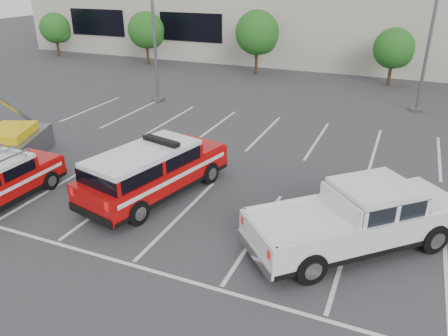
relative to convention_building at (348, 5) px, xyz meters
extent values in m
plane|color=#363639|center=(-0.18, -31.86, -4.72)|extent=(120.00, 120.00, 0.00)
cube|color=silver|center=(-0.18, -27.36, -4.71)|extent=(23.00, 15.00, 0.01)
cube|color=beige|center=(-0.18, 0.14, -0.72)|extent=(60.00, 15.00, 8.00)
cylinder|color=#3F2B19|center=(-25.18, -9.86, -3.96)|extent=(0.24, 0.24, 1.51)
sphere|color=#1B5416|center=(-25.18, -9.86, -2.11)|extent=(2.77, 2.77, 2.77)
sphere|color=#1B5416|center=(-24.78, -9.66, -2.53)|extent=(1.85, 1.85, 1.85)
cylinder|color=#3F2B19|center=(-15.18, -9.86, -3.88)|extent=(0.24, 0.24, 1.67)
sphere|color=#1B5416|center=(-15.18, -9.86, -1.84)|extent=(3.07, 3.07, 3.07)
sphere|color=#1B5416|center=(-14.78, -9.66, -2.30)|extent=(2.05, 2.05, 2.05)
cylinder|color=#3F2B19|center=(-5.18, -9.86, -3.80)|extent=(0.24, 0.24, 1.84)
sphere|color=#1B5416|center=(-5.18, -9.86, -1.56)|extent=(3.37, 3.37, 3.37)
sphere|color=#1B5416|center=(-4.78, -9.66, -2.07)|extent=(2.24, 2.24, 2.24)
cylinder|color=#3F2B19|center=(4.82, -9.86, -3.96)|extent=(0.24, 0.24, 1.51)
sphere|color=#1B5416|center=(4.82, -9.86, -2.11)|extent=(2.77, 2.77, 2.77)
sphere|color=#1B5416|center=(5.22, -9.66, -2.53)|extent=(1.85, 1.85, 1.85)
cube|color=#59595E|center=(-8.18, -19.86, -4.62)|extent=(0.60, 0.60, 0.20)
cylinder|color=#59595E|center=(-8.18, -19.86, 0.28)|extent=(0.18, 0.18, 10.00)
cube|color=#59595E|center=(6.82, -15.86, -4.62)|extent=(0.60, 0.60, 0.20)
cylinder|color=#59595E|center=(6.82, -15.86, 0.28)|extent=(0.18, 0.18, 10.00)
cube|color=#A60808|center=(-1.72, -30.75, -3.91)|extent=(3.41, 6.16, 0.89)
cube|color=black|center=(-1.85, -31.26, -3.23)|extent=(2.85, 4.47, 0.47)
cube|color=silver|center=(-1.85, -31.26, -2.92)|extent=(2.79, 4.38, 0.17)
cube|color=black|center=(-1.64, -30.38, -2.75)|extent=(1.60, 0.65, 0.16)
cube|color=silver|center=(5.35, -31.37, -3.89)|extent=(6.12, 5.92, 0.92)
cube|color=black|center=(5.77, -30.98, -3.19)|extent=(3.01, 3.00, 0.48)
cube|color=silver|center=(5.77, -30.98, -2.86)|extent=(2.95, 2.94, 0.17)
cube|color=#59595E|center=(-9.06, -30.39, -4.18)|extent=(3.36, 4.11, 1.09)
cube|color=yellow|center=(-9.06, -30.39, -3.48)|extent=(2.29, 2.61, 0.40)
cylinder|color=#A5A5A8|center=(-9.28, -29.84, -2.55)|extent=(1.31, 2.76, 2.12)
camera|label=1|loc=(6.12, -42.87, 2.77)|focal=35.00mm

